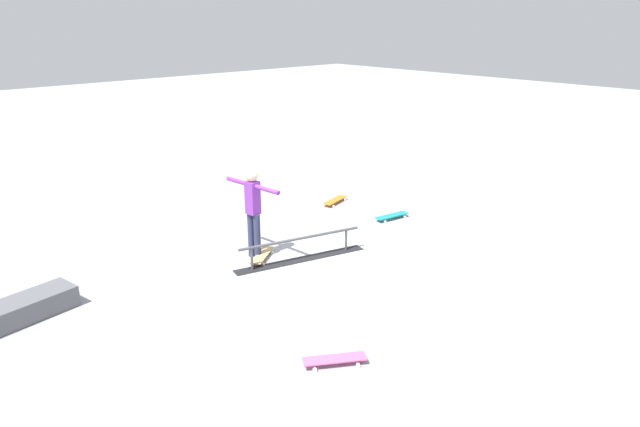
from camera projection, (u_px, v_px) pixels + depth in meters
The scene contains 8 objects.
ground_plane at pixel (314, 269), 9.92m from camera, with size 60.00×60.00×0.00m, color #9E9EA3.
grind_rail at pixel (301, 250), 10.24m from camera, with size 2.45×0.87×0.44m.
skate_ledge at pixel (1, 318), 8.03m from camera, with size 2.07×0.51×0.32m, color #595960.
skater_main at pixel (253, 207), 10.11m from camera, with size 0.22×1.32×1.64m.
skateboard_main at pixel (262, 255), 10.32m from camera, with size 0.77×0.62×0.09m.
loose_skateboard_pink at pixel (335, 359), 7.22m from camera, with size 0.78×0.60×0.09m.
loose_skateboard_teal at pixel (392, 216), 12.31m from camera, with size 0.82×0.35×0.09m.
loose_skateboard_orange at pixel (335, 200), 13.34m from camera, with size 0.82×0.41×0.09m.
Camera 1 is at (6.09, 6.71, 4.16)m, focal length 32.56 mm.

